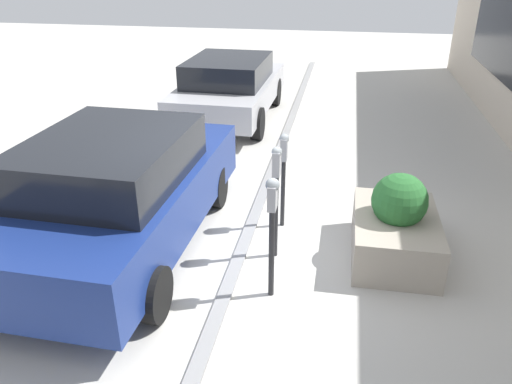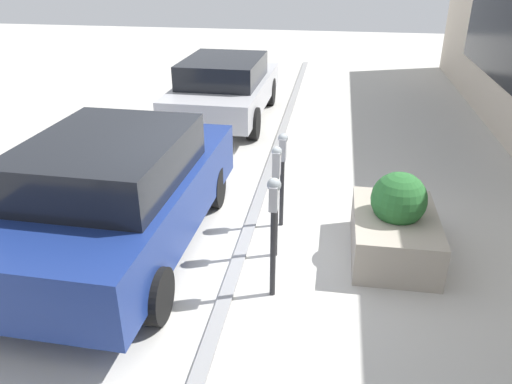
# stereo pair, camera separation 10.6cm
# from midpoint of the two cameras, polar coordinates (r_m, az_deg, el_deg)

# --- Properties ---
(ground_plane) EXTENTS (40.00, 40.00, 0.00)m
(ground_plane) POSITION_cam_midpoint_polar(r_m,az_deg,el_deg) (6.53, -0.55, -7.07)
(ground_plane) COLOR beige
(curb_strip) EXTENTS (24.50, 0.16, 0.04)m
(curb_strip) POSITION_cam_midpoint_polar(r_m,az_deg,el_deg) (6.53, -1.25, -6.85)
(curb_strip) COLOR gray
(curb_strip) RESTS_ON ground_plane
(parking_meter_nearest) EXTENTS (0.18, 0.15, 1.46)m
(parking_meter_nearest) POSITION_cam_midpoint_polar(r_m,az_deg,el_deg) (5.28, 2.43, -2.72)
(parking_meter_nearest) COLOR #232326
(parking_meter_nearest) RESTS_ON ground_plane
(parking_meter_second) EXTENTS (0.15, 0.12, 1.49)m
(parking_meter_second) POSITION_cam_midpoint_polar(r_m,az_deg,el_deg) (6.02, 2.83, 0.75)
(parking_meter_second) COLOR #232326
(parking_meter_second) RESTS_ON ground_plane
(parking_meter_middle) EXTENTS (0.15, 0.13, 1.38)m
(parking_meter_middle) POSITION_cam_midpoint_polar(r_m,az_deg,el_deg) (6.76, 3.63, 3.32)
(parking_meter_middle) COLOR #232326
(parking_meter_middle) RESTS_ON ground_plane
(planter_box) EXTENTS (1.55, 1.03, 1.14)m
(planter_box) POSITION_cam_midpoint_polar(r_m,az_deg,el_deg) (6.54, 16.14, -3.88)
(planter_box) COLOR #A39989
(planter_box) RESTS_ON ground_plane
(parked_car_middle) EXTENTS (4.35, 2.06, 1.59)m
(parked_car_middle) POSITION_cam_midpoint_polar(r_m,az_deg,el_deg) (6.50, -14.95, 0.08)
(parked_car_middle) COLOR navy
(parked_car_middle) RESTS_ON ground_plane
(parked_car_rear) EXTENTS (4.21, 1.94, 1.42)m
(parked_car_rear) POSITION_cam_midpoint_polar(r_m,az_deg,el_deg) (11.57, -2.74, 11.90)
(parked_car_rear) COLOR #B7B7BC
(parked_car_rear) RESTS_ON ground_plane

